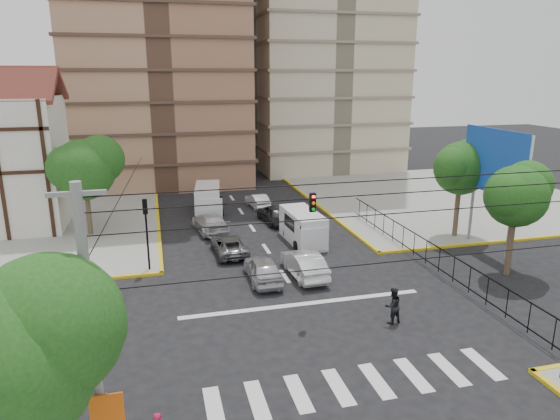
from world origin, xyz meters
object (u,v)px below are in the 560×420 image
object	(u,v)px
van_left_lane	(208,200)
car_silver_front_left	(263,269)
pedestrian_crosswalk	(393,306)
traffic_light_nw	(146,223)
van_right_lane	(304,228)
car_white_front_right	(304,264)

from	to	relation	value
van_left_lane	car_silver_front_left	world-z (taller)	van_left_lane
car_silver_front_left	pedestrian_crosswalk	bearing A→B (deg)	127.29
traffic_light_nw	car_silver_front_left	size ratio (longest dim) A/B	1.02
van_right_lane	car_silver_front_left	world-z (taller)	van_right_lane
pedestrian_crosswalk	van_right_lane	bearing A→B (deg)	-97.29
traffic_light_nw	van_left_lane	distance (m)	13.44
car_white_front_right	pedestrian_crosswalk	world-z (taller)	pedestrian_crosswalk
van_left_lane	car_white_front_right	size ratio (longest dim) A/B	1.18
car_white_front_right	pedestrian_crosswalk	xyz separation A→B (m)	(2.42, -6.60, 0.14)
traffic_light_nw	van_right_lane	world-z (taller)	traffic_light_nw
van_left_lane	car_white_front_right	bearing A→B (deg)	-67.93
car_silver_front_left	traffic_light_nw	bearing A→B (deg)	-25.75
traffic_light_nw	car_white_front_right	bearing A→B (deg)	-18.64
car_white_front_right	pedestrian_crosswalk	size ratio (longest dim) A/B	2.55
van_right_lane	car_silver_front_left	size ratio (longest dim) A/B	1.18
traffic_light_nw	van_left_lane	bearing A→B (deg)	67.89
traffic_light_nw	pedestrian_crosswalk	xyz separation A→B (m)	(11.34, -9.61, -2.21)
traffic_light_nw	pedestrian_crosswalk	world-z (taller)	traffic_light_nw
car_white_front_right	pedestrian_crosswalk	distance (m)	7.03
van_left_lane	car_silver_front_left	distance (m)	15.47
van_right_lane	van_left_lane	size ratio (longest dim) A/B	0.94
pedestrian_crosswalk	traffic_light_nw	bearing A→B (deg)	-50.82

